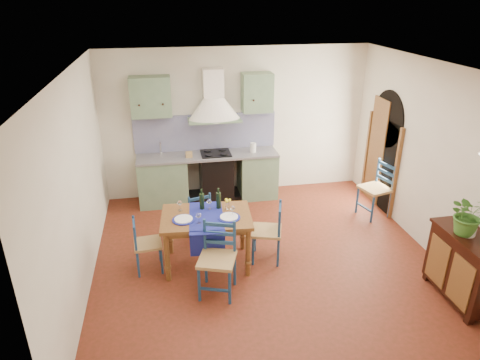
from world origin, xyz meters
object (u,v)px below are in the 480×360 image
object	(u,v)px
dining_table	(207,222)
chair_near	(218,259)
sideboard	(466,266)
potted_plant	(469,215)

from	to	relation	value
dining_table	chair_near	xyz separation A→B (m)	(0.06, -0.65, -0.19)
sideboard	potted_plant	world-z (taller)	potted_plant
chair_near	dining_table	bearing A→B (deg)	95.43
dining_table	chair_near	distance (m)	0.68
dining_table	sideboard	distance (m)	3.42
sideboard	potted_plant	size ratio (longest dim) A/B	1.99
dining_table	chair_near	bearing A→B (deg)	-84.57
sideboard	potted_plant	bearing A→B (deg)	122.12
potted_plant	chair_near	bearing A→B (deg)	168.15
potted_plant	sideboard	bearing A→B (deg)	-57.88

